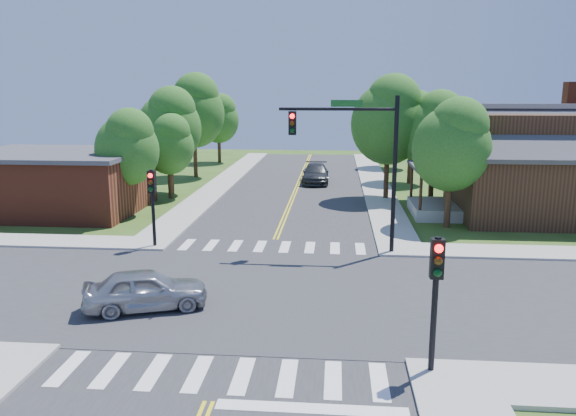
# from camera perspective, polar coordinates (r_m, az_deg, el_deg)

# --- Properties ---
(ground) EXTENTS (100.00, 100.00, 0.00)m
(ground) POSITION_cam_1_polar(r_m,az_deg,el_deg) (21.22, -3.50, -8.64)
(ground) COLOR #2F4C17
(ground) RESTS_ON ground
(road_ns) EXTENTS (10.00, 90.00, 0.04)m
(road_ns) POSITION_cam_1_polar(r_m,az_deg,el_deg) (21.21, -3.50, -8.59)
(road_ns) COLOR #2D2D30
(road_ns) RESTS_ON ground
(road_ew) EXTENTS (90.00, 10.00, 0.04)m
(road_ew) POSITION_cam_1_polar(r_m,az_deg,el_deg) (21.21, -3.50, -8.58)
(road_ew) COLOR #2D2D30
(road_ew) RESTS_ON ground
(intersection_patch) EXTENTS (10.20, 10.20, 0.06)m
(intersection_patch) POSITION_cam_1_polar(r_m,az_deg,el_deg) (21.22, -3.50, -8.64)
(intersection_patch) COLOR #2D2D30
(intersection_patch) RESTS_ON ground
(sidewalk_ne) EXTENTS (40.00, 40.00, 0.14)m
(sidewalk_ne) POSITION_cam_1_polar(r_m,az_deg,el_deg) (38.43, 24.34, -0.18)
(sidewalk_ne) COLOR #9E9B93
(sidewalk_ne) RESTS_ON ground
(sidewalk_nw) EXTENTS (40.00, 40.00, 0.14)m
(sidewalk_nw) POSITION_cam_1_polar(r_m,az_deg,el_deg) (40.80, -22.60, 0.63)
(sidewalk_nw) COLOR #9E9B93
(sidewalk_nw) RESTS_ON ground
(crosswalk_north) EXTENTS (8.85, 2.00, 0.01)m
(crosswalk_north) POSITION_cam_1_polar(r_m,az_deg,el_deg) (27.05, -1.59, -3.94)
(crosswalk_north) COLOR white
(crosswalk_north) RESTS_ON ground
(crosswalk_south) EXTENTS (8.85, 2.00, 0.01)m
(crosswalk_south) POSITION_cam_1_polar(r_m,az_deg,el_deg) (15.64, -6.94, -16.45)
(crosswalk_south) COLOR white
(crosswalk_south) RESTS_ON ground
(centerline) EXTENTS (0.30, 90.00, 0.01)m
(centerline) POSITION_cam_1_polar(r_m,az_deg,el_deg) (21.21, -3.50, -8.52)
(centerline) COLOR yellow
(centerline) RESTS_ON ground
(stop_bar) EXTENTS (4.60, 0.45, 0.09)m
(stop_bar) POSITION_cam_1_polar(r_m,az_deg,el_deg) (14.18, 2.40, -19.83)
(stop_bar) COLOR white
(stop_bar) RESTS_ON ground
(signal_mast_ne) EXTENTS (5.30, 0.42, 7.20)m
(signal_mast_ne) POSITION_cam_1_polar(r_m,az_deg,el_deg) (25.38, 7.05, 5.98)
(signal_mast_ne) COLOR black
(signal_mast_ne) RESTS_ON ground
(signal_pole_se) EXTENTS (0.34, 0.42, 3.80)m
(signal_pole_se) POSITION_cam_1_polar(r_m,az_deg,el_deg) (15.05, 14.81, -7.07)
(signal_pole_se) COLOR black
(signal_pole_se) RESTS_ON ground
(signal_pole_nw) EXTENTS (0.34, 0.42, 3.80)m
(signal_pole_nw) POSITION_cam_1_polar(r_m,az_deg,el_deg) (27.06, -13.64, 1.43)
(signal_pole_nw) COLOR black
(signal_pole_nw) RESTS_ON ground
(house_ne) EXTENTS (13.05, 8.80, 7.11)m
(house_ne) POSITION_cam_1_polar(r_m,az_deg,el_deg) (36.22, 24.53, 4.36)
(house_ne) COLOR #351A12
(house_ne) RESTS_ON ground
(building_nw) EXTENTS (10.40, 8.40, 3.73)m
(building_nw) POSITION_cam_1_polar(r_m,az_deg,el_deg) (37.48, -22.44, 2.52)
(building_nw) COLOR maroon
(building_nw) RESTS_ON ground
(tree_e_a) EXTENTS (4.18, 3.97, 7.11)m
(tree_e_a) POSITION_cam_1_polar(r_m,az_deg,el_deg) (31.37, 16.45, 6.37)
(tree_e_a) COLOR #382314
(tree_e_a) RESTS_ON ground
(tree_e_b) EXTENTS (4.39, 4.17, 7.47)m
(tree_e_b) POSITION_cam_1_polar(r_m,az_deg,el_deg) (38.30, 14.76, 7.75)
(tree_e_b) COLOR #382314
(tree_e_b) RESTS_ON ground
(tree_e_c) EXTENTS (4.37, 4.15, 7.43)m
(tree_e_c) POSITION_cam_1_polar(r_m,az_deg,el_deg) (45.80, 12.56, 8.47)
(tree_e_c) COLOR #382314
(tree_e_c) RESTS_ON ground
(tree_e_d) EXTENTS (4.31, 4.10, 7.33)m
(tree_e_d) POSITION_cam_1_polar(r_m,az_deg,el_deg) (54.58, 11.08, 8.99)
(tree_e_d) COLOR #382314
(tree_e_d) RESTS_ON ground
(tree_w_a) EXTENTS (3.78, 3.59, 6.42)m
(tree_w_a) POSITION_cam_1_polar(r_m,az_deg,el_deg) (34.62, -15.96, 6.13)
(tree_w_a) COLOR #382314
(tree_w_a) RESTS_ON ground
(tree_w_b) EXTENTS (4.54, 4.31, 7.71)m
(tree_w_b) POSITION_cam_1_polar(r_m,az_deg,el_deg) (40.95, -11.90, 8.37)
(tree_w_b) COLOR #382314
(tree_w_b) RESTS_ON ground
(tree_w_c) EXTENTS (5.21, 4.95, 8.86)m
(tree_w_c) POSITION_cam_1_polar(r_m,az_deg,el_deg) (48.78, -9.49, 9.90)
(tree_w_c) COLOR #382314
(tree_w_c) RESTS_ON ground
(tree_w_d) EXTENTS (4.15, 3.94, 7.05)m
(tree_w_d) POSITION_cam_1_polar(r_m,az_deg,el_deg) (58.32, -7.01, 9.12)
(tree_w_d) COLOR #382314
(tree_w_d) RESTS_ON ground
(tree_house) EXTENTS (5.01, 4.76, 8.51)m
(tree_house) POSITION_cam_1_polar(r_m,az_deg,el_deg) (38.57, 10.30, 9.00)
(tree_house) COLOR #382314
(tree_house) RESTS_ON ground
(tree_bldg) EXTENTS (3.46, 3.29, 5.89)m
(tree_bldg) POSITION_cam_1_polar(r_m,az_deg,el_deg) (39.42, -11.94, 6.48)
(tree_bldg) COLOR #382314
(tree_bldg) RESTS_ON ground
(car_silver) EXTENTS (4.25, 5.20, 1.42)m
(car_silver) POSITION_cam_1_polar(r_m,az_deg,el_deg) (20.04, -14.26, -8.12)
(car_silver) COLOR #AAACB1
(car_silver) RESTS_ON ground
(car_dgrey) EXTENTS (2.29, 5.22, 1.49)m
(car_dgrey) POSITION_cam_1_polar(r_m,az_deg,el_deg) (45.31, 2.82, 3.46)
(car_dgrey) COLOR #303336
(car_dgrey) RESTS_ON ground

